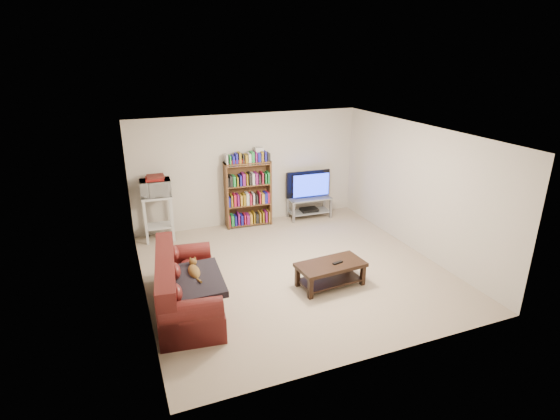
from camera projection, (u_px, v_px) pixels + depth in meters
name	position (u px, v px, depth m)	size (l,w,h in m)	color
floor	(294.00, 270.00, 7.67)	(5.00, 5.00, 0.00)	#C0A98E
ceiling	(295.00, 134.00, 6.84)	(5.00, 5.00, 0.00)	white
wall_back	(249.00, 170.00, 9.43)	(5.00, 5.00, 0.00)	beige
wall_front	(380.00, 273.00, 5.07)	(5.00, 5.00, 0.00)	beige
wall_left	(138.00, 227.00, 6.39)	(5.00, 5.00, 0.00)	beige
wall_right	(418.00, 189.00, 8.12)	(5.00, 5.00, 0.00)	beige
sofa	(183.00, 290.00, 6.43)	(1.11, 2.09, 0.85)	#581816
blanket	(195.00, 281.00, 6.27)	(0.77, 1.00, 0.10)	black
cat	(194.00, 272.00, 6.42)	(0.22, 0.54, 0.16)	brown
coffee_table	(330.00, 270.00, 7.08)	(1.14, 0.63, 0.40)	black
remote	(338.00, 263.00, 7.03)	(0.18, 0.05, 0.02)	black
tv_stand	(309.00, 204.00, 9.95)	(0.99, 0.48, 0.48)	#999EA3
television	(310.00, 185.00, 9.79)	(1.04, 0.14, 0.60)	black
dvd_player	(309.00, 210.00, 10.00)	(0.39, 0.27, 0.06)	black
bookshelf	(248.00, 193.00, 9.39)	(1.01, 0.37, 1.43)	#56361D
shelf_clutter	(251.00, 156.00, 9.15)	(0.73, 0.24, 0.28)	silver
microwave_stand	(158.00, 212.00, 8.70)	(0.61, 0.46, 0.94)	silver
microwave	(155.00, 188.00, 8.52)	(0.58, 0.39, 0.32)	silver
game_boxes	(155.00, 179.00, 8.46)	(0.34, 0.30, 0.05)	maroon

